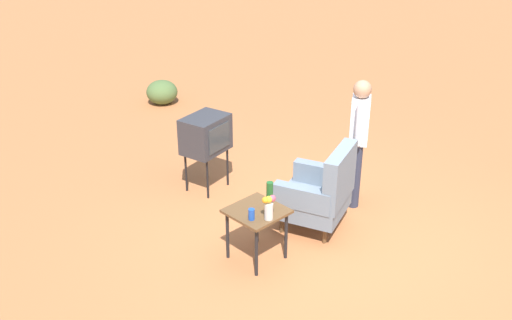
{
  "coord_description": "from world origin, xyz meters",
  "views": [
    {
      "loc": [
        4.49,
        3.56,
        3.7
      ],
      "look_at": [
        0.05,
        -1.0,
        0.65
      ],
      "focal_mm": 40.17,
      "sensor_mm": 36.0,
      "label": 1
    }
  ],
  "objects_px": {
    "person_standing": "(359,135)",
    "side_table": "(257,217)",
    "armchair": "(320,191)",
    "soda_can_blue": "(252,214)",
    "bottle_wine_green": "(270,196)",
    "flower_vase": "(269,206)",
    "tv_on_stand": "(206,135)"
  },
  "relations": [
    {
      "from": "tv_on_stand",
      "to": "soda_can_blue",
      "type": "xyz_separation_m",
      "value": [
        0.83,
        1.72,
        -0.12
      ]
    },
    {
      "from": "side_table",
      "to": "bottle_wine_green",
      "type": "xyz_separation_m",
      "value": [
        -0.11,
        0.08,
        0.25
      ]
    },
    {
      "from": "flower_vase",
      "to": "person_standing",
      "type": "bearing_deg",
      "value": -172.97
    },
    {
      "from": "soda_can_blue",
      "to": "bottle_wine_green",
      "type": "height_order",
      "value": "bottle_wine_green"
    },
    {
      "from": "armchair",
      "to": "flower_vase",
      "type": "height_order",
      "value": "armchair"
    },
    {
      "from": "flower_vase",
      "to": "armchair",
      "type": "bearing_deg",
      "value": -172.69
    },
    {
      "from": "person_standing",
      "to": "bottle_wine_green",
      "type": "bearing_deg",
      "value": 3.07
    },
    {
      "from": "armchair",
      "to": "person_standing",
      "type": "distance_m",
      "value": 0.92
    },
    {
      "from": "flower_vase",
      "to": "bottle_wine_green",
      "type": "bearing_deg",
      "value": -137.99
    },
    {
      "from": "tv_on_stand",
      "to": "soda_can_blue",
      "type": "distance_m",
      "value": 1.91
    },
    {
      "from": "tv_on_stand",
      "to": "flower_vase",
      "type": "height_order",
      "value": "tv_on_stand"
    },
    {
      "from": "side_table",
      "to": "bottle_wine_green",
      "type": "height_order",
      "value": "bottle_wine_green"
    },
    {
      "from": "tv_on_stand",
      "to": "person_standing",
      "type": "bearing_deg",
      "value": 124.43
    },
    {
      "from": "armchair",
      "to": "soda_can_blue",
      "type": "relative_size",
      "value": 8.69
    },
    {
      "from": "armchair",
      "to": "flower_vase",
      "type": "distance_m",
      "value": 1.03
    },
    {
      "from": "soda_can_blue",
      "to": "bottle_wine_green",
      "type": "xyz_separation_m",
      "value": [
        -0.28,
        -0.02,
        0.1
      ]
    },
    {
      "from": "person_standing",
      "to": "flower_vase",
      "type": "distance_m",
      "value": 1.82
    },
    {
      "from": "armchair",
      "to": "tv_on_stand",
      "type": "height_order",
      "value": "armchair"
    },
    {
      "from": "side_table",
      "to": "person_standing",
      "type": "relative_size",
      "value": 0.37
    },
    {
      "from": "soda_can_blue",
      "to": "bottle_wine_green",
      "type": "bearing_deg",
      "value": -176.16
    },
    {
      "from": "person_standing",
      "to": "side_table",
      "type": "bearing_deg",
      "value": 0.34
    },
    {
      "from": "soda_can_blue",
      "to": "flower_vase",
      "type": "xyz_separation_m",
      "value": [
        -0.14,
        0.11,
        0.09
      ]
    },
    {
      "from": "person_standing",
      "to": "flower_vase",
      "type": "relative_size",
      "value": 6.19
    },
    {
      "from": "armchair",
      "to": "bottle_wine_green",
      "type": "height_order",
      "value": "armchair"
    },
    {
      "from": "side_table",
      "to": "bottle_wine_green",
      "type": "relative_size",
      "value": 1.89
    },
    {
      "from": "armchair",
      "to": "person_standing",
      "type": "bearing_deg",
      "value": -173.32
    },
    {
      "from": "side_table",
      "to": "flower_vase",
      "type": "xyz_separation_m",
      "value": [
        0.03,
        0.21,
        0.24
      ]
    },
    {
      "from": "tv_on_stand",
      "to": "flower_vase",
      "type": "relative_size",
      "value": 3.89
    },
    {
      "from": "tv_on_stand",
      "to": "bottle_wine_green",
      "type": "xyz_separation_m",
      "value": [
        0.54,
        1.7,
        -0.02
      ]
    },
    {
      "from": "side_table",
      "to": "tv_on_stand",
      "type": "relative_size",
      "value": 0.59
    },
    {
      "from": "person_standing",
      "to": "bottle_wine_green",
      "type": "height_order",
      "value": "person_standing"
    },
    {
      "from": "armchair",
      "to": "soda_can_blue",
      "type": "distance_m",
      "value": 1.14
    }
  ]
}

